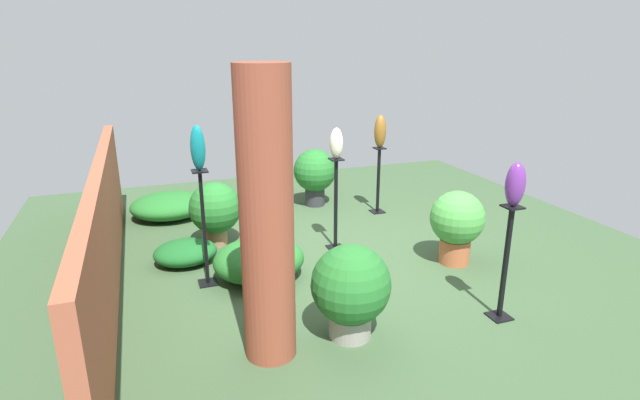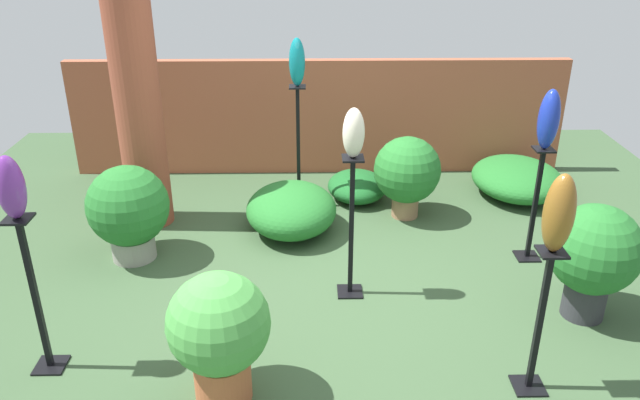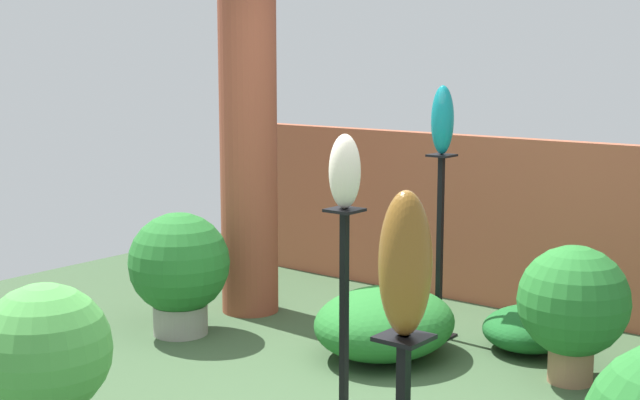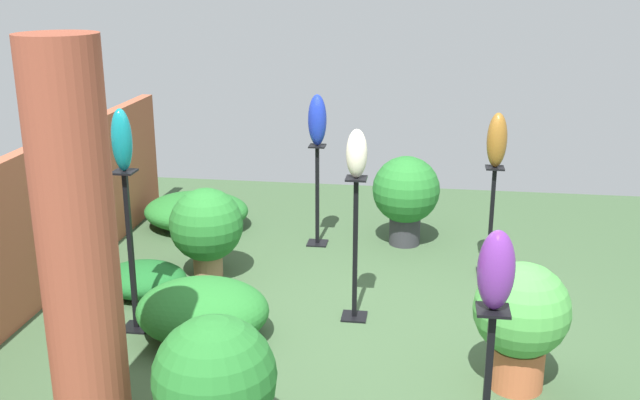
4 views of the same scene
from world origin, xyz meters
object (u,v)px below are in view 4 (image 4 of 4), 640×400
art_vase_bronze (497,140)px  potted_plant_walkway_edge (215,382)px  brick_pillar (79,257)px  pedestal_cobalt (317,200)px  pedestal_teal (131,258)px  art_vase_cobalt (317,120)px  art_vase_ivory (357,154)px  potted_plant_back_center (206,227)px  art_vase_violet (496,270)px  potted_plant_mid_left (406,193)px  pedestal_ivory (355,255)px  pedestal_bronze (491,226)px  art_vase_teal (122,140)px  potted_plant_front_left (521,317)px

art_vase_bronze → potted_plant_walkway_edge: (-2.96, 1.72, -0.77)m
brick_pillar → art_vase_bronze: (2.97, -2.45, 0.06)m
pedestal_cobalt → pedestal_teal: size_ratio=0.81×
art_vase_cobalt → art_vase_bronze: size_ratio=1.03×
art_vase_ivory → art_vase_bronze: size_ratio=0.77×
pedestal_teal → potted_plant_back_center: pedestal_teal is taller
art_vase_violet → potted_plant_mid_left: art_vase_violet is taller
pedestal_ivory → pedestal_bronze: pedestal_ivory is taller
pedestal_ivory → pedestal_teal: bearing=104.5°
brick_pillar → pedestal_teal: bearing=12.8°
pedestal_cobalt → pedestal_ivory: size_ratio=0.88×
pedestal_cobalt → pedestal_bronze: (-0.53, -1.66, -0.01)m
potted_plant_mid_left → potted_plant_walkway_edge: (-3.62, 0.94, -0.06)m
art_vase_violet → art_vase_ivory: art_vase_ivory is taller
potted_plant_walkway_edge → pedestal_ivory: bearing=-17.8°
art_vase_teal → art_vase_violet: bearing=-123.2°
art_vase_ivory → potted_plant_back_center: art_vase_ivory is taller
pedestal_cobalt → art_vase_teal: bearing=151.2°
potted_plant_back_center → art_vase_bronze: bearing=-80.0°
pedestal_teal → potted_plant_mid_left: 2.95m
pedestal_ivory → art_vase_bronze: size_ratio=2.41×
potted_plant_back_center → art_vase_cobalt: bearing=-41.4°
brick_pillar → art_vase_teal: 1.52m
art_vase_bronze → potted_plant_walkway_edge: bearing=149.8°
art_vase_ivory → potted_plant_front_left: 1.68m
brick_pillar → potted_plant_front_left: 2.78m
potted_plant_mid_left → potted_plant_back_center: potted_plant_mid_left is taller
brick_pillar → pedestal_bronze: (2.97, -2.45, -0.73)m
art_vase_violet → art_vase_cobalt: size_ratio=0.80×
pedestal_cobalt → art_vase_ivory: 1.91m
pedestal_cobalt → art_vase_teal: (-2.04, 1.12, 1.03)m
potted_plant_mid_left → potted_plant_back_center: (-1.11, 1.73, -0.06)m
potted_plant_mid_left → potted_plant_back_center: size_ratio=1.10×
art_vase_violet → art_vase_cobalt: (3.68, 1.40, -0.05)m
potted_plant_front_left → potted_plant_walkway_edge: (-1.01, 1.77, -0.03)m
brick_pillar → potted_plant_mid_left: 4.04m
art_vase_violet → pedestal_ivory: bearing=22.6°
art_vase_teal → potted_plant_walkway_edge: 2.06m
art_vase_violet → art_vase_teal: size_ratio=0.87×
art_vase_violet → potted_plant_front_left: art_vase_violet is taller
art_vase_teal → potted_plant_front_left: size_ratio=0.52×
art_vase_teal → potted_plant_back_center: bearing=-13.9°
potted_plant_mid_left → art_vase_teal: bearing=137.5°
brick_pillar → pedestal_teal: brick_pillar is taller
brick_pillar → art_vase_violet: bearing=-95.0°
potted_plant_back_center → potted_plant_front_left: bearing=-120.5°
pedestal_teal → art_vase_teal: bearing=0.0°
brick_pillar → potted_plant_back_center: bearing=1.5°
art_vase_cobalt → potted_plant_back_center: (-0.97, 0.86, -0.80)m
art_vase_bronze → potted_plant_mid_left: size_ratio=0.53×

